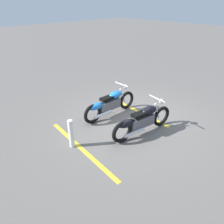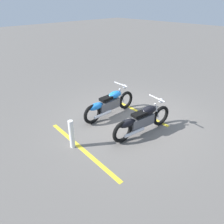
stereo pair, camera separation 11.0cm
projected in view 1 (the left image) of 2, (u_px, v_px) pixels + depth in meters
name	position (u px, v px, depth m)	size (l,w,h in m)	color
ground_plane	(133.00, 119.00, 7.11)	(60.00, 60.00, 0.00)	#66605B
motorcycle_bright_foreground	(109.00, 104.00, 7.12)	(2.23, 0.62, 1.04)	black
motorcycle_dark_foreground	(142.00, 121.00, 6.15)	(2.22, 0.63, 1.04)	black
bollard_post	(71.00, 134.00, 5.63)	(0.14, 0.14, 0.83)	white
parking_stripe_near	(134.00, 109.00, 7.77)	(3.20, 0.12, 0.01)	yellow
parking_stripe_mid	(81.00, 148.00, 5.74)	(3.20, 0.12, 0.01)	yellow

